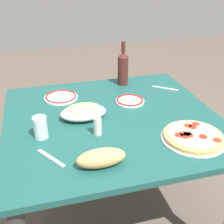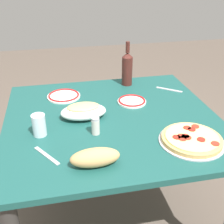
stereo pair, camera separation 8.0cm
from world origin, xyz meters
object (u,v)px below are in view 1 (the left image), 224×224
at_px(water_glass, 40,127).
at_px(bread_loaf, 101,158).
at_px(pepperoni_pizza, 193,137).
at_px(spice_shaker, 98,126).
at_px(dining_table, 112,135).
at_px(side_plate_far, 61,97).
at_px(side_plate_near, 130,101).
at_px(baked_pasta_dish, 83,112).
at_px(wine_bottle, 123,68).

xyz_separation_m(water_glass, bread_loaf, (-0.22, 0.28, -0.01)).
distance_m(pepperoni_pizza, spice_shaker, 0.45).
bearing_deg(water_glass, pepperoni_pizza, 163.31).
distance_m(dining_table, bread_loaf, 0.44).
distance_m(side_plate_far, bread_loaf, 0.69).
bearing_deg(side_plate_far, pepperoni_pizza, 131.95).
bearing_deg(side_plate_far, spice_shaker, 105.80).
relative_size(pepperoni_pizza, water_glass, 2.80).
relative_size(dining_table, side_plate_near, 6.68).
distance_m(pepperoni_pizza, baked_pasta_dish, 0.56).
bearing_deg(water_glass, bread_loaf, 128.43).
height_order(baked_pasta_dish, bread_loaf, same).
distance_m(dining_table, water_glass, 0.42).
distance_m(dining_table, side_plate_far, 0.40).
bearing_deg(wine_bottle, side_plate_far, 15.22).
bearing_deg(bread_loaf, side_plate_far, -82.73).
relative_size(pepperoni_pizza, baked_pasta_dish, 1.25).
relative_size(baked_pasta_dish, side_plate_near, 1.43).
relative_size(side_plate_far, bread_loaf, 0.98).
height_order(baked_pasta_dish, water_glass, water_glass).
height_order(dining_table, baked_pasta_dish, baked_pasta_dish).
bearing_deg(wine_bottle, dining_table, 65.74).
bearing_deg(water_glass, dining_table, -164.93).
xyz_separation_m(wine_bottle, side_plate_near, (0.04, 0.27, -0.11)).
bearing_deg(side_plate_near, side_plate_far, -21.95).
height_order(dining_table, pepperoni_pizza, pepperoni_pizza).
relative_size(baked_pasta_dish, bread_loaf, 1.17).
relative_size(pepperoni_pizza, side_plate_far, 1.50).
height_order(wine_bottle, water_glass, wine_bottle).
height_order(pepperoni_pizza, baked_pasta_dish, baked_pasta_dish).
height_order(water_glass, side_plate_far, water_glass).
relative_size(pepperoni_pizza, side_plate_near, 1.78).
xyz_separation_m(pepperoni_pizza, water_glass, (0.68, -0.20, 0.04)).
height_order(side_plate_near, side_plate_far, same).
height_order(wine_bottle, side_plate_far, wine_bottle).
bearing_deg(dining_table, baked_pasta_dish, -9.44).
bearing_deg(spice_shaker, wine_bottle, -117.98).
distance_m(baked_pasta_dish, side_plate_far, 0.29).
relative_size(dining_table, water_glass, 10.48).
bearing_deg(spice_shaker, side_plate_near, -131.74).
bearing_deg(water_glass, baked_pasta_dish, -150.86).
bearing_deg(water_glass, wine_bottle, -137.22).
xyz_separation_m(pepperoni_pizza, baked_pasta_dish, (0.46, -0.33, 0.03)).
bearing_deg(baked_pasta_dish, pepperoni_pizza, 144.27).
bearing_deg(baked_pasta_dish, side_plate_far, -72.37).
xyz_separation_m(bread_loaf, spice_shaker, (-0.04, -0.24, 0.00)).
distance_m(dining_table, baked_pasta_dish, 0.22).
relative_size(dining_table, pepperoni_pizza, 3.74).
bearing_deg(wine_bottle, side_plate_near, 81.81).
relative_size(water_glass, bread_loaf, 0.52).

